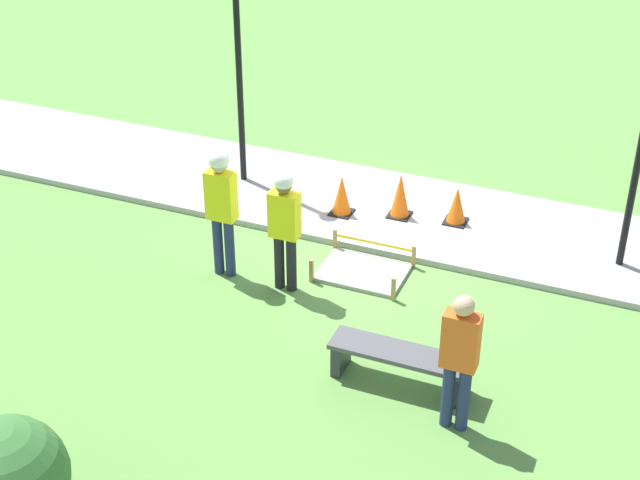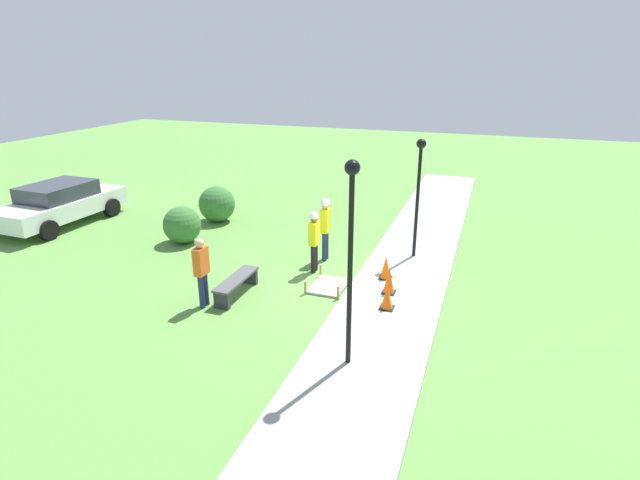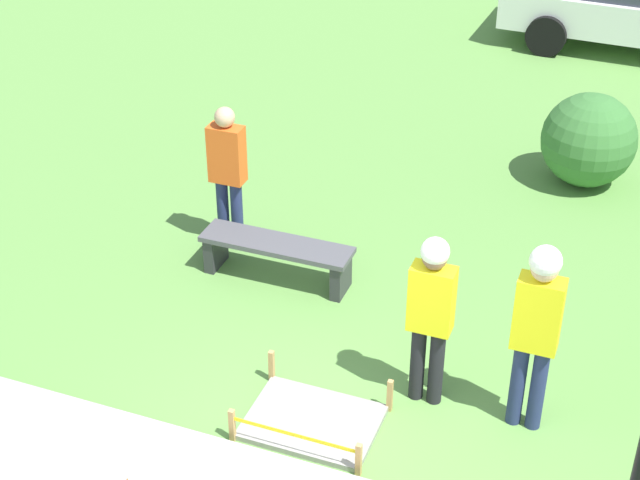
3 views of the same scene
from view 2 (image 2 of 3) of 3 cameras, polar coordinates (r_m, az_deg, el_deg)
The scene contains 15 objects.
ground_plane at distance 13.44m, azimuth 3.57°, elevation -5.34°, with size 60.00×60.00×0.00m, color #5B8E42.
sidewalk at distance 13.18m, azimuth 8.71°, elevation -5.86°, with size 28.00×2.44×0.10m.
wet_concrete_patch at distance 13.37m, azimuth 1.03°, elevation -5.25°, with size 1.25×0.94×0.35m.
traffic_cone_near_patch at distance 12.09m, azimuth 7.68°, elevation -6.53°, with size 0.34×0.34×0.58m.
traffic_cone_far_patch at distance 12.83m, azimuth 7.91°, elevation -4.57°, with size 0.34×0.34×0.71m.
traffic_cone_sidewalk_edge at distance 13.66m, azimuth 7.54°, elevation -3.15°, with size 0.34×0.34×0.63m.
park_bench at distance 12.99m, azimuth -9.52°, elevation -4.89°, with size 1.72×0.44×0.48m.
worker_supervisor at distance 14.75m, azimuth 0.62°, elevation 1.98°, with size 0.40×0.28×1.93m.
worker_assistant at distance 13.95m, azimuth -0.67°, elevation 0.44°, with size 0.40×0.26×1.79m.
bystander_in_orange_shirt at distance 12.33m, azimuth -13.38°, elevation -3.18°, with size 0.40×0.23×1.77m.
lamppost_near at distance 14.74m, azimuth 11.22°, elevation 6.72°, with size 0.28×0.28×3.53m.
lamppost_far at distance 9.01m, azimuth 3.54°, elevation 0.36°, with size 0.28×0.28×4.04m.
parked_car_white at distance 20.46m, azimuth -27.61°, elevation 3.75°, with size 4.73×2.35×1.52m.
shrub_rounded_near at distance 16.94m, azimuth -15.48°, elevation 1.68°, with size 1.23×1.23×1.23m.
shrub_rounded_mid at distance 18.88m, azimuth -11.70°, elevation 4.05°, with size 1.33×1.33×1.33m.
Camera 2 is at (-11.69, -3.23, 5.79)m, focal length 28.00 mm.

